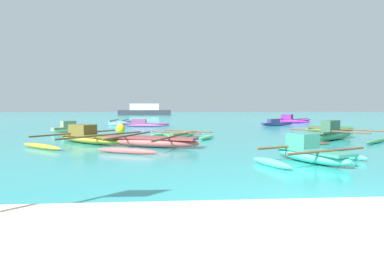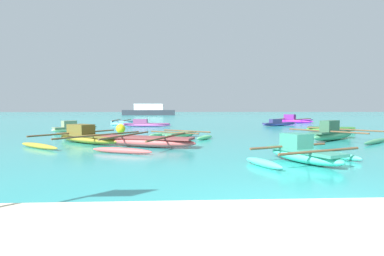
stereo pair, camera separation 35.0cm
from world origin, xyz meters
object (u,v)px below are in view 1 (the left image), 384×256
moored_boat_5 (182,135)px  moored_boat_6 (277,123)px  moored_boat_2 (144,124)px  moored_boat_10 (334,134)px  moored_boat_3 (73,128)px  moored_boat_8 (330,129)px  mooring_buoy_0 (121,129)px  moored_boat_0 (120,122)px  moored_boat_1 (150,141)px  distant_ferry (145,111)px  moored_boat_7 (89,137)px  moored_boat_9 (309,153)px  moored_boat_4 (291,120)px

moored_boat_5 → moored_boat_6: 13.37m
moored_boat_2 → moored_boat_10: bearing=-40.4°
moored_boat_2 → moored_boat_3: 6.66m
moored_boat_10 → moored_boat_8: bearing=25.3°
moored_boat_2 → mooring_buoy_0: size_ratio=7.36×
moored_boat_2 → moored_boat_8: bearing=-19.2°
moored_boat_0 → moored_boat_8: moored_boat_0 is taller
mooring_buoy_0 → moored_boat_1: bearing=-71.0°
distant_ferry → moored_boat_2: bearing=-84.9°
moored_boat_0 → mooring_buoy_0: size_ratio=7.77×
moored_boat_8 → moored_boat_1: bearing=-129.4°
moored_boat_7 → moored_boat_9: bearing=4.1°
moored_boat_1 → moored_boat_10: 8.80m
moored_boat_9 → distant_ferry: bearing=167.1°
moored_boat_4 → moored_boat_9: 23.48m
moored_boat_0 → moored_boat_9: (8.79, -20.79, 0.06)m
moored_boat_1 → moored_boat_4: moored_boat_4 is taller
moored_boat_0 → moored_boat_2: bearing=-58.4°
moored_boat_3 → mooring_buoy_0: size_ratio=4.48×
moored_boat_5 → distant_ferry: 51.28m
moored_boat_3 → moored_boat_4: (18.39, 10.86, 0.03)m
moored_boat_8 → mooring_buoy_0: (-13.17, -0.28, 0.09)m
moored_boat_6 → distant_ferry: (-15.01, 40.62, 0.81)m
moored_boat_1 → moored_boat_7: (-2.74, 1.45, 0.05)m
moored_boat_3 → moored_boat_5: 7.81m
moored_boat_3 → moored_boat_10: size_ratio=0.53×
moored_boat_0 → moored_boat_1: moored_boat_1 is taller
moored_boat_6 → moored_boat_10: moored_boat_10 is taller
moored_boat_4 → moored_boat_6: bearing=-78.6°
moored_boat_8 → distant_ferry: bearing=127.2°
moored_boat_5 → moored_boat_10: size_ratio=0.70×
moored_boat_3 → distant_ferry: distant_ferry is taller
moored_boat_0 → moored_boat_9: moored_boat_9 is taller
moored_boat_3 → mooring_buoy_0: 3.24m
moored_boat_1 → moored_boat_3: 9.22m
moored_boat_5 → distant_ferry: bearing=42.3°
moored_boat_3 → moored_boat_6: (15.27, 6.20, -0.05)m
moored_boat_0 → distant_ferry: distant_ferry is taller
moored_boat_10 → moored_boat_6: bearing=45.0°
moored_boat_1 → moored_boat_9: size_ratio=1.31×
moored_boat_10 → moored_boat_9: bearing=-162.6°
mooring_buoy_0 → moored_boat_9: bearing=-55.6°
moored_boat_7 → moored_boat_6: bearing=82.3°
moored_boat_4 → moored_boat_5: 18.96m
moored_boat_1 → moored_boat_5: moored_boat_1 is taller
moored_boat_4 → mooring_buoy_0: bearing=-97.1°
moored_boat_1 → moored_boat_2: moored_boat_2 is taller
moored_boat_6 → moored_boat_7: moored_boat_7 is taller
moored_boat_3 → distant_ferry: size_ratio=0.22×
moored_boat_9 → moored_boat_2: bearing=177.8°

